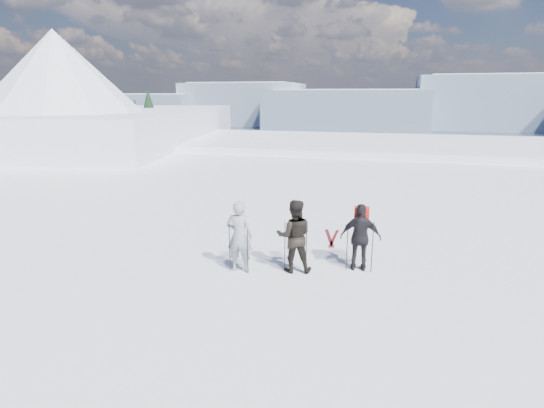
{
  "coord_description": "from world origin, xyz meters",
  "views": [
    {
      "loc": [
        1.21,
        -8.32,
        4.47
      ],
      "look_at": [
        -1.81,
        3.0,
        1.42
      ],
      "focal_mm": 28.0,
      "sensor_mm": 36.0,
      "label": 1
    }
  ],
  "objects_px": {
    "skier_grey": "(239,236)",
    "skier_pack": "(361,237)",
    "skier_dark": "(294,236)",
    "skis_loose": "(332,238)"
  },
  "relations": [
    {
      "from": "skier_dark",
      "to": "skis_loose",
      "type": "height_order",
      "value": "skier_dark"
    },
    {
      "from": "skier_grey",
      "to": "skis_loose",
      "type": "height_order",
      "value": "skier_grey"
    },
    {
      "from": "skier_grey",
      "to": "skier_pack",
      "type": "bearing_deg",
      "value": -166.64
    },
    {
      "from": "skier_grey",
      "to": "skis_loose",
      "type": "bearing_deg",
      "value": -125.17
    },
    {
      "from": "skier_dark",
      "to": "skier_pack",
      "type": "bearing_deg",
      "value": -175.55
    },
    {
      "from": "skier_dark",
      "to": "skis_loose",
      "type": "bearing_deg",
      "value": -115.95
    },
    {
      "from": "skier_grey",
      "to": "skier_dark",
      "type": "distance_m",
      "value": 1.4
    },
    {
      "from": "skier_pack",
      "to": "skier_grey",
      "type": "bearing_deg",
      "value": 12.24
    },
    {
      "from": "skier_pack",
      "to": "skis_loose",
      "type": "distance_m",
      "value": 2.64
    },
    {
      "from": "skier_grey",
      "to": "skier_pack",
      "type": "xyz_separation_m",
      "value": [
        3.0,
        0.86,
        -0.06
      ]
    }
  ]
}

